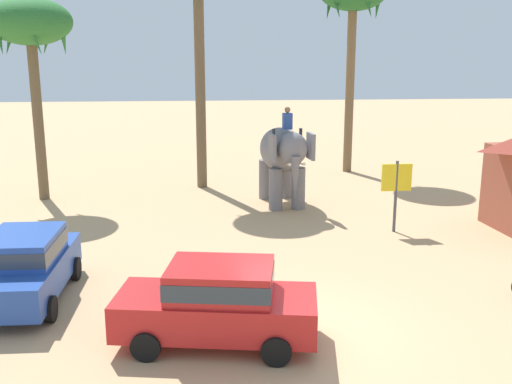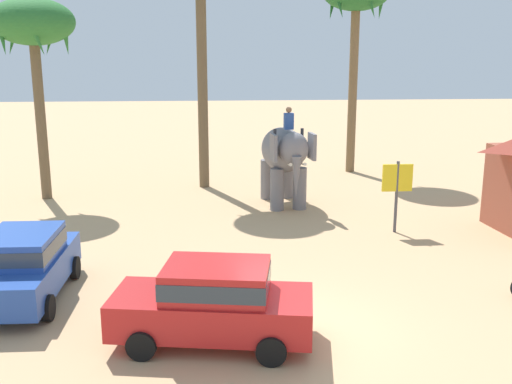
{
  "view_description": "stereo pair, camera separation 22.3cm",
  "coord_description": "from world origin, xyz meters",
  "px_view_note": "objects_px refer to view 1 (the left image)",
  "views": [
    {
      "loc": [
        -2.0,
        -11.76,
        5.93
      ],
      "look_at": [
        -0.41,
        6.3,
        1.6
      ],
      "focal_mm": 41.96,
      "sensor_mm": 36.0,
      "label": 1
    },
    {
      "loc": [
        -1.78,
        -11.78,
        5.93
      ],
      "look_at": [
        -0.41,
        6.3,
        1.6
      ],
      "focal_mm": 41.96,
      "sensor_mm": 36.0,
      "label": 2
    }
  ],
  "objects_px": {
    "car_sedan_foreground": "(218,301)",
    "palm_tree_behind_elephant": "(30,27)",
    "signboard_yellow": "(396,182)",
    "car_parked_far_side": "(26,264)",
    "elephant_with_mahout": "(283,155)"
  },
  "relations": [
    {
      "from": "car_sedan_foreground",
      "to": "palm_tree_behind_elephant",
      "type": "relative_size",
      "value": 0.55
    },
    {
      "from": "car_parked_far_side",
      "to": "palm_tree_behind_elephant",
      "type": "xyz_separation_m",
      "value": [
        -2.21,
        10.37,
        5.82
      ]
    },
    {
      "from": "car_sedan_foreground",
      "to": "car_parked_far_side",
      "type": "xyz_separation_m",
      "value": [
        -4.53,
        2.56,
        0.0
      ]
    },
    {
      "from": "car_parked_far_side",
      "to": "signboard_yellow",
      "type": "bearing_deg",
      "value": 24.06
    },
    {
      "from": "signboard_yellow",
      "to": "palm_tree_behind_elephant",
      "type": "bearing_deg",
      "value": 156.2
    },
    {
      "from": "car_sedan_foreground",
      "to": "elephant_with_mahout",
      "type": "distance_m",
      "value": 11.51
    },
    {
      "from": "car_parked_far_side",
      "to": "car_sedan_foreground",
      "type": "bearing_deg",
      "value": -29.46
    },
    {
      "from": "palm_tree_behind_elephant",
      "to": "car_sedan_foreground",
      "type": "bearing_deg",
      "value": -62.44
    },
    {
      "from": "elephant_with_mahout",
      "to": "palm_tree_behind_elephant",
      "type": "distance_m",
      "value": 10.83
    },
    {
      "from": "elephant_with_mahout",
      "to": "palm_tree_behind_elephant",
      "type": "bearing_deg",
      "value": 169.21
    },
    {
      "from": "palm_tree_behind_elephant",
      "to": "signboard_yellow",
      "type": "xyz_separation_m",
      "value": [
        12.8,
        -5.64,
        -5.06
      ]
    },
    {
      "from": "signboard_yellow",
      "to": "car_parked_far_side",
      "type": "bearing_deg",
      "value": -155.94
    },
    {
      "from": "car_parked_far_side",
      "to": "elephant_with_mahout",
      "type": "xyz_separation_m",
      "value": [
        7.34,
        8.55,
        1.06
      ]
    },
    {
      "from": "palm_tree_behind_elephant",
      "to": "signboard_yellow",
      "type": "height_order",
      "value": "palm_tree_behind_elephant"
    },
    {
      "from": "signboard_yellow",
      "to": "car_sedan_foreground",
      "type": "bearing_deg",
      "value": -129.72
    }
  ]
}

